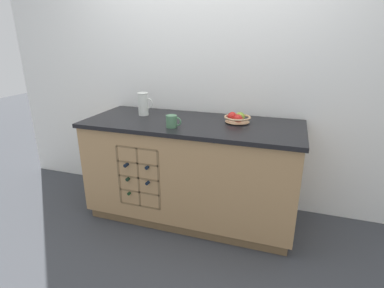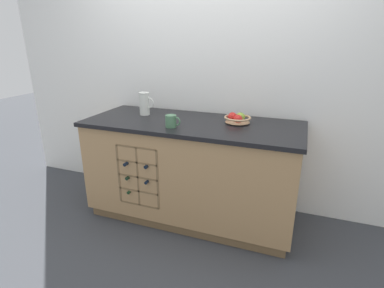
% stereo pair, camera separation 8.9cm
% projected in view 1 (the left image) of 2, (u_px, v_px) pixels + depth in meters
% --- Properties ---
extents(ground_plane, '(14.00, 14.00, 0.00)m').
position_uv_depth(ground_plane, '(192.00, 214.00, 2.87)').
color(ground_plane, '#383A3F').
extents(back_wall, '(4.40, 0.06, 2.55)m').
position_uv_depth(back_wall, '(206.00, 74.00, 2.83)').
color(back_wall, white).
rests_on(back_wall, ground_plane).
extents(kitchen_island, '(1.86, 0.78, 0.91)m').
position_uv_depth(kitchen_island, '(191.00, 170.00, 2.71)').
color(kitchen_island, brown).
rests_on(kitchen_island, ground_plane).
extents(fruit_bowl, '(0.23, 0.23, 0.09)m').
position_uv_depth(fruit_bowl, '(237.00, 118.00, 2.53)').
color(fruit_bowl, tan).
rests_on(fruit_bowl, kitchen_island).
extents(white_pitcher, '(0.15, 0.10, 0.21)m').
position_uv_depth(white_pitcher, '(143.00, 104.00, 2.75)').
color(white_pitcher, silver).
rests_on(white_pitcher, kitchen_island).
extents(ceramic_mug, '(0.13, 0.09, 0.10)m').
position_uv_depth(ceramic_mug, '(172.00, 121.00, 2.39)').
color(ceramic_mug, '#4C7A56').
rests_on(ceramic_mug, kitchen_island).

